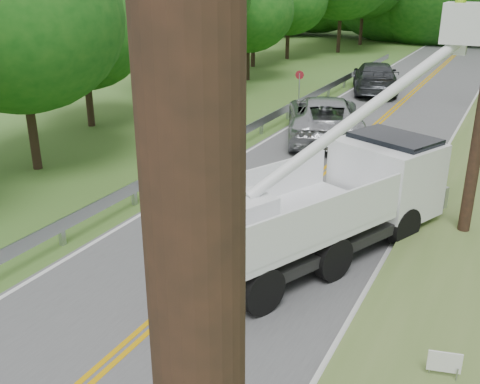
% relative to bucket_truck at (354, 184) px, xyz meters
% --- Properties ---
extents(road, '(7.20, 96.00, 0.03)m').
position_rel_bucket_truck_xyz_m(road, '(-2.42, 6.47, -1.60)').
color(road, '#545457').
rests_on(road, ground).
extents(guardrail, '(0.18, 48.00, 0.77)m').
position_rel_bucket_truck_xyz_m(guardrail, '(-6.44, 7.37, -1.05)').
color(guardrail, '#A1A5AA').
rests_on(guardrail, ground).
extents(bucket_truck, '(5.41, 7.62, 7.07)m').
position_rel_bucket_truck_xyz_m(bucket_truck, '(0.00, 0.00, 0.00)').
color(bucket_truck, black).
rests_on(bucket_truck, road).
extents(suv_silver, '(5.13, 7.04, 1.78)m').
position_rel_bucket_truck_xyz_m(suv_silver, '(-3.89, 9.07, -0.70)').
color(suv_silver, '#A7AAAF').
rests_on(suv_silver, road).
extents(suv_darkgrey, '(4.14, 6.51, 1.76)m').
position_rel_bucket_truck_xyz_m(suv_darkgrey, '(-4.48, 19.79, -0.71)').
color(suv_darkgrey, '#35383D').
rests_on(suv_darkgrey, road).
extents(stop_sign_permanent, '(0.45, 0.06, 2.12)m').
position_rel_bucket_truck_xyz_m(stop_sign_permanent, '(-6.55, 12.91, -0.24)').
color(stop_sign_permanent, '#A1A5AA').
rests_on(stop_sign_permanent, ground).
extents(yard_sign, '(0.53, 0.16, 0.78)m').
position_rel_bucket_truck_xyz_m(yard_sign, '(2.97, -4.69, -1.04)').
color(yard_sign, white).
rests_on(yard_sign, ground).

